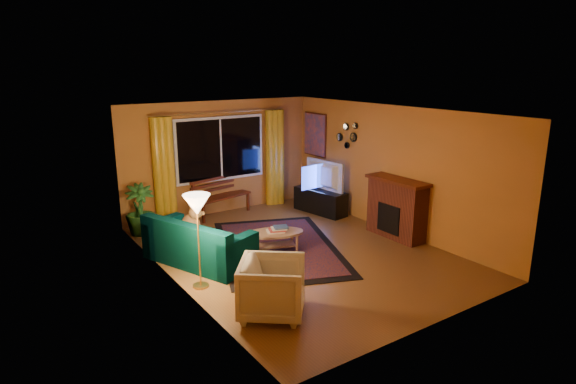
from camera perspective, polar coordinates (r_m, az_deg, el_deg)
floor at (r=8.67m, az=1.12°, el=-7.21°), size 4.50×6.00×0.02m
ceiling at (r=8.07m, az=1.21°, el=9.61°), size 4.50×6.00×0.02m
wall_back at (r=10.82m, az=-8.07°, el=4.08°), size 4.50×0.02×2.50m
wall_left at (r=7.26m, az=-13.59°, el=-1.54°), size 0.02×6.00×2.50m
wall_right at (r=9.73m, az=12.13°, el=2.68°), size 0.02×6.00×2.50m
window at (r=10.73m, az=-7.96°, el=5.08°), size 2.00×0.02×1.30m
curtain_rod at (r=10.58m, az=-8.01°, el=9.31°), size 3.20×0.03×0.03m
curtain_left at (r=10.22m, az=-14.53°, el=2.37°), size 0.36×0.36×2.24m
curtain_right at (r=11.38m, az=-1.64°, el=4.08°), size 0.36×0.36×2.24m
bench at (r=10.79m, az=-7.84°, el=-1.64°), size 1.46×0.71×0.42m
potted_plant at (r=9.85m, az=-17.14°, el=-2.01°), size 0.58×0.58×1.00m
sofa at (r=8.24m, az=-10.51°, el=-5.70°), size 1.48×2.09×0.78m
dog at (r=8.56m, az=-11.45°, el=-3.21°), size 0.46×0.54×0.50m
armchair at (r=6.47m, az=-1.87°, el=-10.98°), size 1.12×1.13×0.85m
floor_lamp at (r=7.24m, az=-10.54°, el=-5.84°), size 0.30×0.30×1.43m
rug at (r=8.88m, az=-1.22°, el=-6.53°), size 3.11×3.79×0.02m
coffee_table at (r=8.64m, az=-1.51°, el=-5.90°), size 1.32×1.32×0.37m
tv_console at (r=10.86m, az=3.85°, el=-1.09°), size 0.64×1.33×0.53m
television at (r=10.72m, az=3.91°, el=1.96°), size 0.26×1.15×0.66m
fireplace at (r=9.48m, az=12.75°, el=-2.04°), size 0.40×1.20×1.10m
mirror_cluster at (r=10.52m, az=6.99°, el=6.85°), size 0.06×0.60×0.56m
painting at (r=11.43m, az=3.22°, el=6.81°), size 0.04×0.76×0.96m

